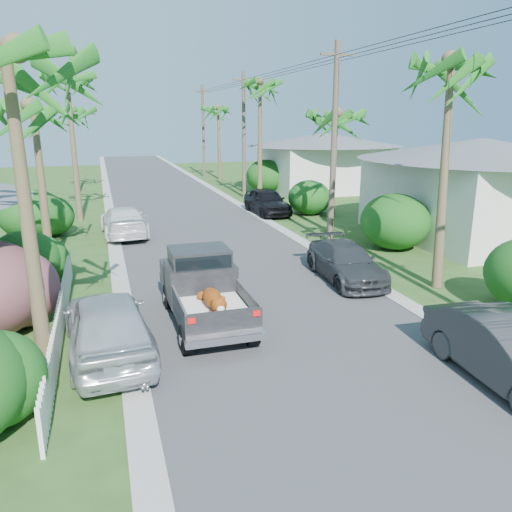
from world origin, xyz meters
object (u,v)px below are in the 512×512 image
object	(u,v)px
parked_car_rm	(345,262)
palm_r_a	(455,62)
utility_pole_d	(203,131)
utility_pole_c	(244,135)
palm_l_d	(70,109)
palm_r_b	(336,114)
palm_l_a	(6,51)
house_right_far	(324,164)
parked_car_lf	(123,221)
palm_r_c	(260,82)
palm_r_d	(218,108)
house_right_near	(477,192)
palm_l_b	(33,106)
palm_l_c	(67,76)
parked_car_ln	(108,325)
pickup_truck	(202,285)
parked_car_rf	(267,202)
parked_car_rn	(511,353)
utility_pole_b	(334,144)

from	to	relation	value
parked_car_rm	palm_r_a	distance (m)	7.44
utility_pole_d	utility_pole_c	bearing A→B (deg)	-90.00
palm_l_d	palm_r_b	distance (m)	23.08
utility_pole_c	palm_l_a	bearing A→B (deg)	-115.27
palm_r_a	palm_l_d	bearing A→B (deg)	114.57
palm_l_a	palm_r_b	size ratio (longest dim) A/B	1.14
house_right_far	utility_pole_d	distance (m)	15.16
palm_r_a	utility_pole_d	world-z (taller)	utility_pole_d
parked_car_lf	house_right_far	world-z (taller)	house_right_far
parked_car_rm	palm_r_c	distance (m)	20.10
palm_r_d	house_right_near	bearing A→B (deg)	-76.93
palm_l_b	palm_r_b	xyz separation A→B (m)	(13.40, 3.00, -0.20)
palm_l_c	palm_r_a	distance (m)	20.19
parked_car_ln	palm_l_b	xyz separation A→B (m)	(-2.01, 8.27, 5.32)
pickup_truck	parked_car_ln	bearing A→B (deg)	-146.95
parked_car_lf	palm_r_b	xyz separation A→B (m)	(10.36, -2.29, 5.22)
pickup_truck	palm_r_d	distance (m)	36.03
parked_car_rf	palm_r_b	size ratio (longest dim) A/B	0.64
pickup_truck	utility_pole_c	distance (m)	24.06
pickup_truck	palm_r_b	distance (m)	13.80
parked_car_rn	utility_pole_b	world-z (taller)	utility_pole_b
house_right_far	palm_r_c	bearing A→B (deg)	-149.53
palm_r_c	utility_pole_c	size ratio (longest dim) A/B	1.04
parked_car_lf	palm_r_b	bearing A→B (deg)	164.40
pickup_truck	utility_pole_b	world-z (taller)	utility_pole_b
pickup_truck	palm_l_d	world-z (taller)	palm_l_d
palm_l_c	palm_r_c	size ratio (longest dim) A/B	0.98
house_right_near	palm_l_d	bearing A→B (deg)	131.55
parked_car_rm	palm_l_b	xyz separation A→B (m)	(-10.40, 4.48, 5.49)
parked_car_rm	house_right_far	distance (m)	24.41
palm_r_a	house_right_near	xyz separation A→B (m)	(6.70, 6.00, -5.20)
utility_pole_b	utility_pole_c	world-z (taller)	same
utility_pole_d	parked_car_rn	bearing A→B (deg)	-92.64
parked_car_rm	utility_pole_d	world-z (taller)	utility_pole_d
parked_car_rn	palm_l_a	size ratio (longest dim) A/B	0.56
palm_r_b	house_right_near	bearing A→B (deg)	-25.11
parked_car_rm	utility_pole_b	distance (m)	7.04
parked_car_rn	house_right_far	size ratio (longest dim) A/B	0.51
palm_l_a	palm_l_b	xyz separation A→B (m)	(-0.60, 9.00, -0.79)
palm_r_a	utility_pole_d	size ratio (longest dim) A/B	0.97
parked_car_rf	palm_r_d	xyz separation A→B (m)	(1.50, 19.22, 5.95)
parked_car_ln	palm_r_d	bearing A→B (deg)	-111.66
parked_car_ln	palm_l_a	bearing A→B (deg)	22.93
palm_l_c	house_right_far	xyz separation A→B (m)	(19.00, 8.00, -5.79)
palm_l_b	pickup_truck	bearing A→B (deg)	-54.16
utility_pole_c	palm_r_a	bearing A→B (deg)	-88.18
palm_l_c	palm_r_c	xyz separation A→B (m)	(12.20, 4.00, 0.20)
pickup_truck	utility_pole_c	xyz separation A→B (m)	(7.69, 22.52, 3.59)
pickup_truck	parked_car_rf	size ratio (longest dim) A/B	1.10
pickup_truck	palm_r_a	size ratio (longest dim) A/B	0.59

